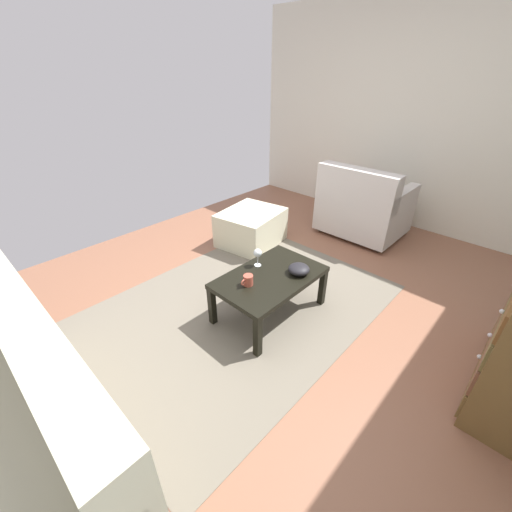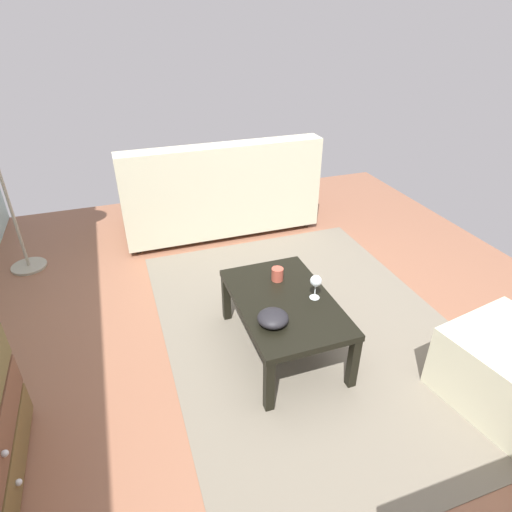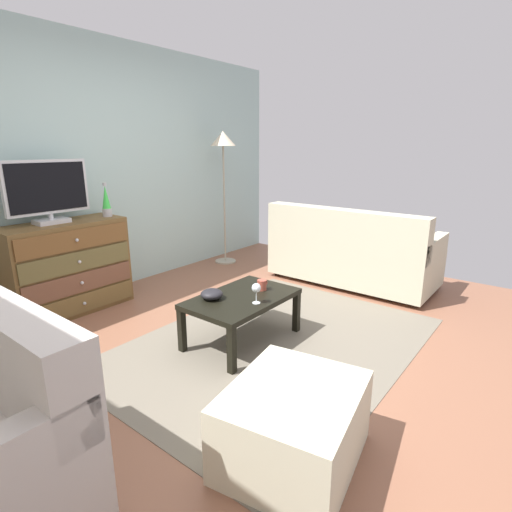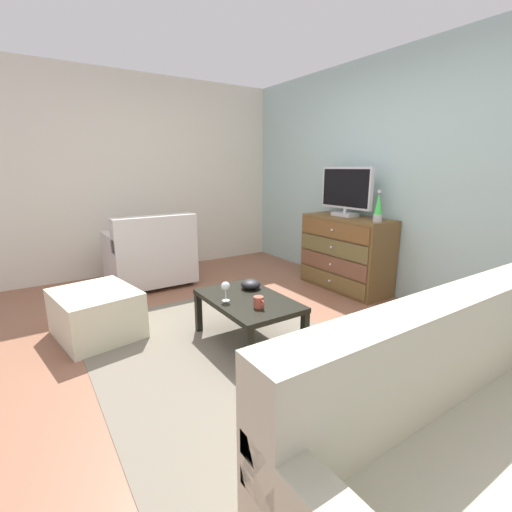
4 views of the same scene
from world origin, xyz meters
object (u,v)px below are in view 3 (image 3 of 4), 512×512
(bowl_decorative, at_px, (212,294))
(ottoman, at_px, (293,425))
(wine_glass, at_px, (256,289))
(coffee_table, at_px, (242,302))
(couch_large, at_px, (351,254))
(tv, at_px, (48,190))
(mug, at_px, (262,285))
(standing_lamp, at_px, (223,151))
(dresser, at_px, (67,268))
(lava_lamp, at_px, (106,202))

(bowl_decorative, xyz_separation_m, ottoman, (-0.63, -1.16, -0.22))
(wine_glass, distance_m, bowl_decorative, 0.36)
(coffee_table, height_order, couch_large, couch_large)
(tv, height_order, mug, tv)
(bowl_decorative, relative_size, standing_lamp, 0.10)
(mug, height_order, standing_lamp, standing_lamp)
(tv, bearing_deg, dresser, -18.41)
(tv, xyz_separation_m, wine_glass, (0.56, -1.89, -0.65))
(mug, relative_size, ottoman, 0.16)
(wine_glass, height_order, couch_large, couch_large)
(ottoman, height_order, standing_lamp, standing_lamp)
(coffee_table, distance_m, mug, 0.24)
(couch_large, relative_size, ottoman, 2.57)
(dresser, bearing_deg, mug, -66.74)
(lava_lamp, relative_size, bowl_decorative, 1.90)
(wine_glass, height_order, standing_lamp, standing_lamp)
(dresser, bearing_deg, bowl_decorative, -77.49)
(tv, height_order, ottoman, tv)
(tv, bearing_deg, mug, -65.08)
(dresser, height_order, mug, dresser)
(tv, distance_m, coffee_table, 1.99)
(dresser, xyz_separation_m, couch_large, (2.37, -1.76, -0.08))
(couch_large, distance_m, ottoman, 2.83)
(standing_lamp, bearing_deg, coffee_table, -134.47)
(wine_glass, height_order, bowl_decorative, wine_glass)
(lava_lamp, relative_size, coffee_table, 0.37)
(coffee_table, distance_m, ottoman, 1.31)
(coffee_table, bearing_deg, wine_glass, -103.43)
(ottoman, relative_size, standing_lamp, 0.41)
(lava_lamp, bearing_deg, ottoman, -105.32)
(tv, bearing_deg, ottoman, -94.57)
(ottoman, xyz_separation_m, standing_lamp, (2.43, 2.66, 1.26))
(tv, height_order, wine_glass, tv)
(mug, bearing_deg, couch_large, -1.17)
(dresser, relative_size, standing_lamp, 0.63)
(lava_lamp, height_order, bowl_decorative, lava_lamp)
(wine_glass, bearing_deg, dresser, 104.59)
(couch_large, bearing_deg, bowl_decorative, 173.86)
(mug, bearing_deg, tv, 114.92)
(dresser, xyz_separation_m, bowl_decorative, (0.34, -1.55, -0.00))
(coffee_table, relative_size, couch_large, 0.49)
(wine_glass, bearing_deg, coffee_table, 76.57)
(lava_lamp, bearing_deg, bowl_decorative, -93.70)
(mug, bearing_deg, ottoman, -136.63)
(mug, bearing_deg, wine_glass, -151.42)
(coffee_table, height_order, mug, mug)
(dresser, xyz_separation_m, standing_lamp, (2.14, -0.05, 1.03))
(mug, relative_size, bowl_decorative, 0.66)
(ottoman, bearing_deg, tv, 85.43)
(wine_glass, distance_m, standing_lamp, 2.64)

